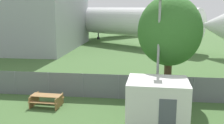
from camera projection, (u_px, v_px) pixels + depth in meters
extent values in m
cube|color=#9EA3A8|center=(3.00, 1.00, 41.19)|extent=(23.47, 18.33, 14.43)
cylinder|color=slate|center=(15.00, 83.00, 19.25)|extent=(0.07, 0.07, 1.75)
cylinder|color=slate|center=(49.00, 84.00, 18.93)|extent=(0.07, 0.07, 1.75)
cylinder|color=slate|center=(83.00, 85.00, 18.61)|extent=(0.07, 0.07, 1.75)
cylinder|color=slate|center=(119.00, 87.00, 18.29)|extent=(0.07, 0.07, 1.75)
cylinder|color=slate|center=(155.00, 88.00, 17.97)|extent=(0.07, 0.07, 1.75)
cylinder|color=slate|center=(193.00, 90.00, 17.65)|extent=(0.07, 0.07, 1.75)
cube|color=slate|center=(83.00, 85.00, 18.61)|extent=(56.00, 0.01, 1.75)
cylinder|color=white|center=(95.00, 20.00, 48.34)|extent=(35.62, 26.20, 4.59)
cone|color=white|center=(217.00, 26.00, 33.91)|extent=(6.37, 6.37, 4.59)
cone|color=white|center=(29.00, 17.00, 63.14)|extent=(7.06, 6.63, 4.13)
cube|color=white|center=(125.00, 21.00, 58.04)|extent=(16.20, 17.07, 0.30)
cylinder|color=#939399|center=(116.00, 27.00, 56.58)|extent=(4.58, 4.03, 2.06)
cube|color=white|center=(36.00, 27.00, 41.51)|extent=(12.93, 18.59, 0.30)
cylinder|color=#939399|center=(49.00, 33.00, 44.00)|extent=(4.58, 4.03, 2.06)
cube|color=white|center=(38.00, 16.00, 60.30)|extent=(8.70, 10.41, 0.20)
cylinder|color=#2D2D33|center=(155.00, 43.00, 40.57)|extent=(0.24, 0.24, 1.69)
cylinder|color=#2D2D33|center=(155.00, 47.00, 40.69)|extent=(0.63, 0.56, 0.56)
cylinder|color=#2D2D33|center=(98.00, 35.00, 52.30)|extent=(0.24, 0.24, 1.69)
cylinder|color=#2D2D33|center=(98.00, 38.00, 52.41)|extent=(0.63, 0.56, 0.56)
cylinder|color=#2D2D33|center=(77.00, 38.00, 48.26)|extent=(0.24, 0.24, 1.69)
cylinder|color=#2D2D33|center=(78.00, 41.00, 48.38)|extent=(0.63, 0.56, 0.56)
cube|color=silver|center=(157.00, 103.00, 14.14)|extent=(3.28, 2.64, 2.53)
cube|color=#4C515B|center=(167.00, 118.00, 12.88)|extent=(0.84, 0.05, 1.90)
cube|color=olive|center=(46.00, 95.00, 16.93)|extent=(1.98, 0.85, 0.04)
cube|color=olive|center=(50.00, 97.00, 17.54)|extent=(1.96, 0.37, 0.04)
cube|color=olive|center=(43.00, 103.00, 16.46)|extent=(1.96, 0.37, 0.04)
cube|color=olive|center=(59.00, 101.00, 16.86)|extent=(0.12, 1.40, 0.74)
cube|color=olive|center=(34.00, 100.00, 17.16)|extent=(0.12, 1.40, 0.74)
cylinder|color=#4C3823|center=(168.00, 77.00, 18.78)|extent=(0.53, 0.53, 2.84)
ellipsoid|color=#38702D|center=(170.00, 31.00, 18.10)|extent=(4.42, 4.42, 4.87)
cylinder|color=#99999E|center=(158.00, 54.00, 16.66)|extent=(0.16, 0.16, 6.77)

